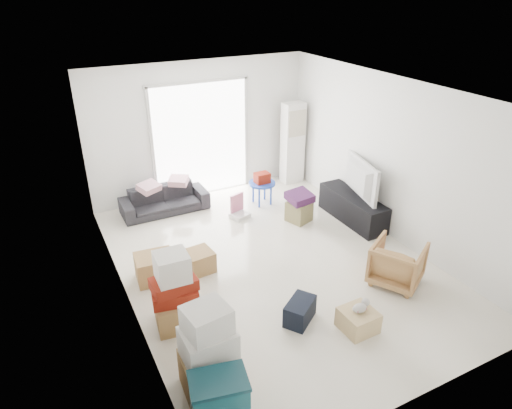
{
  "coord_description": "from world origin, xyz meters",
  "views": [
    {
      "loc": [
        -3.01,
        -5.3,
        4.07
      ],
      "look_at": [
        -0.19,
        0.2,
        0.98
      ],
      "focal_mm": 32.0,
      "sensor_mm": 36.0,
      "label": 1
    }
  ],
  "objects_px": {
    "tv_console": "(353,208)",
    "television": "(354,192)",
    "storage_bins": "(219,403)",
    "wood_crate": "(358,320)",
    "ac_tower": "(293,143)",
    "kids_table": "(262,182)",
    "armchair": "(398,262)",
    "sofa": "(164,196)",
    "ottoman": "(299,211)"
  },
  "relations": [
    {
      "from": "storage_bins",
      "to": "ottoman",
      "type": "relative_size",
      "value": 1.7
    },
    {
      "from": "sofa",
      "to": "kids_table",
      "type": "bearing_deg",
      "value": -17.12
    },
    {
      "from": "armchair",
      "to": "television",
      "type": "bearing_deg",
      "value": -49.23
    },
    {
      "from": "armchair",
      "to": "storage_bins",
      "type": "height_order",
      "value": "armchair"
    },
    {
      "from": "television",
      "to": "sofa",
      "type": "xyz_separation_m",
      "value": [
        -2.99,
        1.94,
        -0.26
      ]
    },
    {
      "from": "wood_crate",
      "to": "ac_tower",
      "type": "bearing_deg",
      "value": 69.05
    },
    {
      "from": "sofa",
      "to": "wood_crate",
      "type": "relative_size",
      "value": 3.89
    },
    {
      "from": "tv_console",
      "to": "kids_table",
      "type": "relative_size",
      "value": 2.31
    },
    {
      "from": "sofa",
      "to": "kids_table",
      "type": "relative_size",
      "value": 2.51
    },
    {
      "from": "ac_tower",
      "to": "ottoman",
      "type": "relative_size",
      "value": 4.6
    },
    {
      "from": "sofa",
      "to": "wood_crate",
      "type": "xyz_separation_m",
      "value": [
        1.21,
        -4.35,
        -0.18
      ]
    },
    {
      "from": "television",
      "to": "storage_bins",
      "type": "height_order",
      "value": "television"
    },
    {
      "from": "armchair",
      "to": "storage_bins",
      "type": "distance_m",
      "value": 3.44
    },
    {
      "from": "armchair",
      "to": "wood_crate",
      "type": "xyz_separation_m",
      "value": [
        -1.14,
        -0.56,
        -0.22
      ]
    },
    {
      "from": "kids_table",
      "to": "television",
      "type": "bearing_deg",
      "value": -49.99
    },
    {
      "from": "armchair",
      "to": "tv_console",
      "type": "bearing_deg",
      "value": -49.23
    },
    {
      "from": "kids_table",
      "to": "wood_crate",
      "type": "xyz_separation_m",
      "value": [
        -0.61,
        -3.79,
        -0.33
      ]
    },
    {
      "from": "sofa",
      "to": "tv_console",
      "type": "bearing_deg",
      "value": -33.18
    },
    {
      "from": "wood_crate",
      "to": "ottoman",
      "type": "bearing_deg",
      "value": 72.74
    },
    {
      "from": "tv_console",
      "to": "wood_crate",
      "type": "height_order",
      "value": "tv_console"
    },
    {
      "from": "ac_tower",
      "to": "tv_console",
      "type": "height_order",
      "value": "ac_tower"
    },
    {
      "from": "television",
      "to": "sofa",
      "type": "distance_m",
      "value": 3.57
    },
    {
      "from": "ottoman",
      "to": "kids_table",
      "type": "height_order",
      "value": "kids_table"
    },
    {
      "from": "ac_tower",
      "to": "wood_crate",
      "type": "relative_size",
      "value": 4.14
    },
    {
      "from": "sofa",
      "to": "armchair",
      "type": "height_order",
      "value": "armchair"
    },
    {
      "from": "sofa",
      "to": "ottoman",
      "type": "height_order",
      "value": "sofa"
    },
    {
      "from": "television",
      "to": "kids_table",
      "type": "relative_size",
      "value": 1.79
    },
    {
      "from": "ac_tower",
      "to": "kids_table",
      "type": "xyz_separation_m",
      "value": [
        -1.11,
        -0.71,
        -0.41
      ]
    },
    {
      "from": "ac_tower",
      "to": "tv_console",
      "type": "distance_m",
      "value": 2.18
    },
    {
      "from": "tv_console",
      "to": "storage_bins",
      "type": "xyz_separation_m",
      "value": [
        -3.9,
        -2.91,
        0.07
      ]
    },
    {
      "from": "television",
      "to": "wood_crate",
      "type": "distance_m",
      "value": 3.02
    },
    {
      "from": "tv_console",
      "to": "storage_bins",
      "type": "height_order",
      "value": "storage_bins"
    },
    {
      "from": "television",
      "to": "storage_bins",
      "type": "xyz_separation_m",
      "value": [
        -3.9,
        -2.91,
        -0.26
      ]
    },
    {
      "from": "sofa",
      "to": "kids_table",
      "type": "distance_m",
      "value": 1.91
    },
    {
      "from": "armchair",
      "to": "kids_table",
      "type": "relative_size",
      "value": 1.09
    },
    {
      "from": "sofa",
      "to": "television",
      "type": "bearing_deg",
      "value": -33.18
    },
    {
      "from": "wood_crate",
      "to": "storage_bins",
      "type": "bearing_deg",
      "value": -166.67
    },
    {
      "from": "tv_console",
      "to": "wood_crate",
      "type": "relative_size",
      "value": 3.58
    },
    {
      "from": "armchair",
      "to": "ac_tower",
      "type": "bearing_deg",
      "value": -38.76
    },
    {
      "from": "storage_bins",
      "to": "wood_crate",
      "type": "height_order",
      "value": "storage_bins"
    },
    {
      "from": "armchair",
      "to": "kids_table",
      "type": "height_order",
      "value": "armchair"
    },
    {
      "from": "armchair",
      "to": "ottoman",
      "type": "relative_size",
      "value": 1.87
    },
    {
      "from": "tv_console",
      "to": "television",
      "type": "xyz_separation_m",
      "value": [
        0.0,
        0.0,
        0.33
      ]
    },
    {
      "from": "ac_tower",
      "to": "kids_table",
      "type": "bearing_deg",
      "value": -147.58
    },
    {
      "from": "sofa",
      "to": "storage_bins",
      "type": "height_order",
      "value": "storage_bins"
    },
    {
      "from": "television",
      "to": "storage_bins",
      "type": "relative_size",
      "value": 1.81
    },
    {
      "from": "ac_tower",
      "to": "wood_crate",
      "type": "height_order",
      "value": "ac_tower"
    },
    {
      "from": "ottoman",
      "to": "armchair",
      "type": "bearing_deg",
      "value": -83.56
    },
    {
      "from": "television",
      "to": "armchair",
      "type": "height_order",
      "value": "armchair"
    },
    {
      "from": "sofa",
      "to": "ottoman",
      "type": "distance_m",
      "value": 2.58
    }
  ]
}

